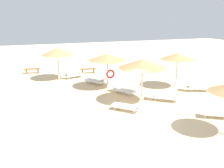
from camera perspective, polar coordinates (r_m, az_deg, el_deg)
name	(u,v)px	position (r m, az deg, el deg)	size (l,w,h in m)	color
ground_plane	(131,118)	(13.99, 4.32, -7.81)	(80.00, 80.00, 0.00)	beige
parasol_0	(108,57)	(18.87, -0.99, 6.12)	(2.95, 2.95, 2.75)	silver
parasol_1	(143,64)	(15.66, 7.02, 4.66)	(3.04, 3.04, 2.91)	silver
parasol_2	(58,52)	(22.11, -12.38, 7.28)	(2.81, 2.81, 2.84)	silver
parasol_3	(178,56)	(19.74, 14.82, 6.15)	(2.59, 2.59, 2.77)	silver
lounger_0	(96,81)	(20.64, -3.72, 0.77)	(1.60, 1.94, 0.63)	white
lounger_1	(128,106)	(14.83, 3.68, -5.14)	(1.78, 1.84, 0.61)	white
lounger_2	(73,75)	(22.90, -8.93, 2.12)	(1.96, 1.09, 0.79)	white
lounger_3	(197,87)	(19.71, 18.80, -0.70)	(1.97, 1.33, 0.77)	white
lounger_5	(219,113)	(15.05, 23.33, -6.08)	(1.95, 1.54, 0.70)	white
lounger_6	(123,89)	(18.17, 2.49, -1.22)	(1.41, 1.99, 0.68)	white
lounger_7	(164,96)	(16.91, 11.73, -2.81)	(1.88, 1.69, 0.67)	white
bench_0	(88,70)	(24.63, -5.48, 3.21)	(1.54, 0.59, 0.49)	brown
bench_1	(32,70)	(25.76, -17.82, 3.08)	(1.54, 0.63, 0.49)	brown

